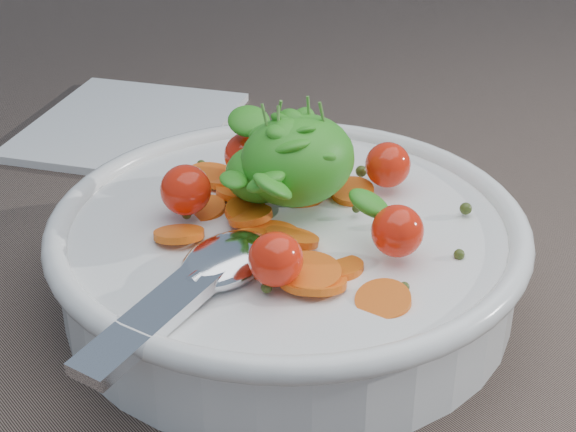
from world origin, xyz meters
TOP-DOWN VIEW (x-y plane):
  - ground at (0.00, 0.00)m, footprint 6.00×6.00m
  - bowl at (-0.03, -0.02)m, footprint 0.29×0.27m
  - napkin at (0.02, 0.25)m, footprint 0.23×0.23m

SIDE VIEW (x-z plane):
  - ground at x=0.00m, z-range 0.00..0.00m
  - napkin at x=0.02m, z-range 0.00..0.01m
  - bowl at x=-0.03m, z-range -0.03..0.09m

